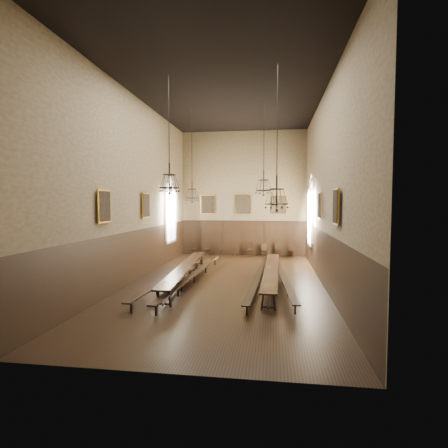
% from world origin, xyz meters
% --- Properties ---
extents(floor, '(9.00, 18.00, 0.02)m').
position_xyz_m(floor, '(0.00, 0.00, -0.01)').
color(floor, black).
rests_on(floor, ground).
extents(ceiling, '(9.00, 18.00, 0.02)m').
position_xyz_m(ceiling, '(0.00, 0.00, 9.01)').
color(ceiling, black).
rests_on(ceiling, ground).
extents(wall_back, '(9.00, 0.02, 9.00)m').
position_xyz_m(wall_back, '(0.00, 9.01, 4.50)').
color(wall_back, '#927E5A').
rests_on(wall_back, ground).
extents(wall_front, '(9.00, 0.02, 9.00)m').
position_xyz_m(wall_front, '(0.00, -9.01, 4.50)').
color(wall_front, '#927E5A').
rests_on(wall_front, ground).
extents(wall_left, '(0.02, 18.00, 9.00)m').
position_xyz_m(wall_left, '(-4.51, 0.00, 4.50)').
color(wall_left, '#927E5A').
rests_on(wall_left, ground).
extents(wall_right, '(0.02, 18.00, 9.00)m').
position_xyz_m(wall_right, '(4.51, 0.00, 4.50)').
color(wall_right, '#927E5A').
rests_on(wall_right, ground).
extents(wainscot_panelling, '(9.00, 18.00, 2.50)m').
position_xyz_m(wainscot_panelling, '(0.00, 0.00, 1.25)').
color(wainscot_panelling, black).
rests_on(wainscot_panelling, floor).
extents(table_left, '(1.31, 9.61, 0.75)m').
position_xyz_m(table_left, '(-2.08, 0.15, 0.37)').
color(table_left, black).
rests_on(table_left, floor).
extents(table_right, '(0.84, 9.31, 0.73)m').
position_xyz_m(table_right, '(2.11, 0.15, 0.36)').
color(table_right, black).
rests_on(table_right, floor).
extents(bench_left_outer, '(0.79, 10.42, 0.47)m').
position_xyz_m(bench_left_outer, '(-2.48, -0.20, 0.30)').
color(bench_left_outer, black).
rests_on(bench_left_outer, floor).
extents(bench_left_inner, '(0.75, 10.65, 0.48)m').
position_xyz_m(bench_left_inner, '(-1.55, -0.25, 0.31)').
color(bench_left_inner, black).
rests_on(bench_left_inner, floor).
extents(bench_right_inner, '(0.70, 9.94, 0.45)m').
position_xyz_m(bench_right_inner, '(1.49, -0.12, 0.28)').
color(bench_right_inner, black).
rests_on(bench_right_inner, floor).
extents(bench_right_outer, '(0.97, 9.86, 0.44)m').
position_xyz_m(bench_right_outer, '(2.63, 0.19, 0.28)').
color(bench_right_outer, black).
rests_on(bench_right_outer, floor).
extents(chair_0, '(0.43, 0.43, 0.88)m').
position_xyz_m(chair_0, '(-3.61, 8.61, 0.27)').
color(chair_0, black).
rests_on(chair_0, floor).
extents(chair_1, '(0.40, 0.40, 0.90)m').
position_xyz_m(chair_1, '(-2.59, 8.57, 0.27)').
color(chair_1, black).
rests_on(chair_1, floor).
extents(chair_2, '(0.43, 0.43, 0.87)m').
position_xyz_m(chair_2, '(-1.54, 8.59, 0.26)').
color(chair_2, black).
rests_on(chair_2, floor).
extents(chair_3, '(0.48, 0.48, 0.86)m').
position_xyz_m(chair_3, '(-0.50, 8.59, 0.26)').
color(chair_3, black).
rests_on(chair_3, floor).
extents(chair_4, '(0.55, 0.55, 0.99)m').
position_xyz_m(chair_4, '(0.53, 8.55, 0.30)').
color(chair_4, black).
rests_on(chair_4, floor).
extents(chair_5, '(0.48, 0.48, 0.91)m').
position_xyz_m(chair_5, '(1.58, 8.51, 0.28)').
color(chair_5, black).
rests_on(chair_5, floor).
extents(chair_6, '(0.52, 0.52, 1.02)m').
position_xyz_m(chair_6, '(2.59, 8.57, 0.31)').
color(chair_6, black).
rests_on(chair_6, floor).
extents(chair_7, '(0.48, 0.48, 0.95)m').
position_xyz_m(chair_7, '(3.44, 8.60, 0.29)').
color(chair_7, black).
rests_on(chair_7, floor).
extents(chandelier_back_left, '(0.77, 0.77, 5.04)m').
position_xyz_m(chandelier_back_left, '(-2.30, 2.62, 4.48)').
color(chandelier_back_left, black).
rests_on(chandelier_back_left, ceiling).
extents(chandelier_back_right, '(0.84, 0.84, 4.68)m').
position_xyz_m(chandelier_back_right, '(1.66, 2.06, 4.78)').
color(chandelier_back_right, black).
rests_on(chandelier_back_right, ceiling).
extents(chandelier_front_left, '(0.84, 0.84, 4.70)m').
position_xyz_m(chandelier_front_left, '(-2.09, -2.34, 4.76)').
color(chandelier_front_left, black).
rests_on(chandelier_front_left, ceiling).
extents(chandelier_front_right, '(0.88, 0.88, 5.37)m').
position_xyz_m(chandelier_front_right, '(2.29, -2.90, 4.14)').
color(chandelier_front_right, black).
rests_on(chandelier_front_right, ceiling).
extents(portrait_back_0, '(1.10, 0.12, 1.40)m').
position_xyz_m(portrait_back_0, '(-2.60, 8.88, 3.70)').
color(portrait_back_0, gold).
rests_on(portrait_back_0, wall_back).
extents(portrait_back_1, '(1.10, 0.12, 1.40)m').
position_xyz_m(portrait_back_1, '(0.00, 8.88, 3.70)').
color(portrait_back_1, gold).
rests_on(portrait_back_1, wall_back).
extents(portrait_back_2, '(1.10, 0.12, 1.40)m').
position_xyz_m(portrait_back_2, '(2.60, 8.88, 3.70)').
color(portrait_back_2, gold).
rests_on(portrait_back_2, wall_back).
extents(portrait_left_0, '(0.12, 1.00, 1.30)m').
position_xyz_m(portrait_left_0, '(-4.38, 1.00, 3.70)').
color(portrait_left_0, gold).
rests_on(portrait_left_0, wall_left).
extents(portrait_left_1, '(0.12, 1.00, 1.30)m').
position_xyz_m(portrait_left_1, '(-4.38, -3.50, 3.70)').
color(portrait_left_1, gold).
rests_on(portrait_left_1, wall_left).
extents(portrait_right_0, '(0.12, 1.00, 1.30)m').
position_xyz_m(portrait_right_0, '(4.38, 1.00, 3.70)').
color(portrait_right_0, gold).
rests_on(portrait_right_0, wall_right).
extents(portrait_right_1, '(0.12, 1.00, 1.30)m').
position_xyz_m(portrait_right_1, '(4.38, -3.50, 3.70)').
color(portrait_right_1, gold).
rests_on(portrait_right_1, wall_right).
extents(window_right, '(0.20, 2.20, 4.60)m').
position_xyz_m(window_right, '(4.43, 5.50, 3.40)').
color(window_right, white).
rests_on(window_right, wall_right).
extents(window_left, '(0.20, 2.20, 4.60)m').
position_xyz_m(window_left, '(-4.43, 5.50, 3.40)').
color(window_left, white).
rests_on(window_left, wall_left).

